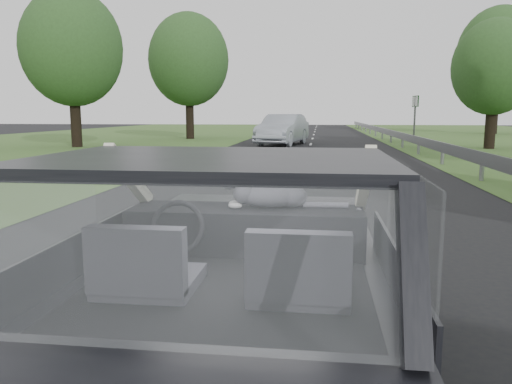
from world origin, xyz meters
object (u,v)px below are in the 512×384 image
(other_car, at_px, (283,130))
(subject_car, at_px, (230,276))
(cat, at_px, (271,194))
(highway_sign, at_px, (415,119))

(other_car, bearing_deg, subject_car, -74.91)
(cat, relative_size, highway_sign, 0.24)
(cat, xyz_separation_m, other_car, (-1.62, 22.67, -0.30))
(subject_car, relative_size, cat, 6.31)
(highway_sign, bearing_deg, subject_car, -110.22)
(subject_car, height_order, highway_sign, highway_sign)
(subject_car, bearing_deg, other_car, 93.57)
(subject_car, distance_m, other_car, 23.38)
(subject_car, relative_size, highway_sign, 1.53)
(subject_car, distance_m, highway_sign, 27.63)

